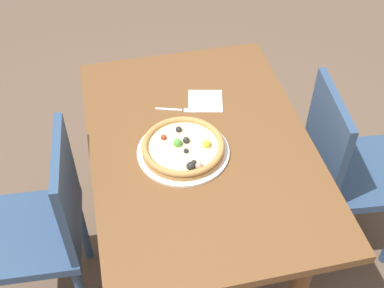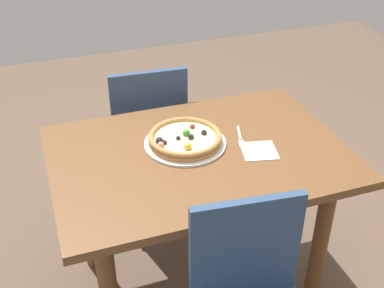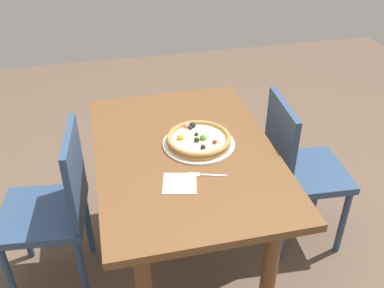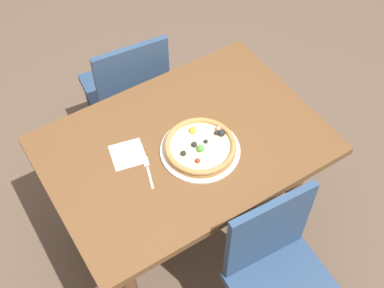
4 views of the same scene
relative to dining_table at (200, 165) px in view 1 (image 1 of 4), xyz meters
name	(u,v)px [view 1 (image 1 of 4)]	position (x,y,z in m)	size (l,w,h in m)	color
ground_plane	(199,252)	(0.00, 0.00, -0.62)	(6.00, 6.00, 0.00)	brown
dining_table	(200,165)	(0.00, 0.00, 0.00)	(1.20, 0.83, 0.75)	brown
chair_near	(44,225)	(0.06, -0.63, -0.13)	(0.43, 0.43, 0.89)	navy
chair_far	(345,168)	(0.03, 0.63, -0.13)	(0.44, 0.44, 0.89)	navy
plate	(183,152)	(0.03, -0.07, 0.13)	(0.34, 0.34, 0.01)	white
pizza	(183,147)	(0.04, -0.07, 0.15)	(0.31, 0.31, 0.05)	#B78447
fork	(179,110)	(-0.20, -0.04, 0.12)	(0.07, 0.16, 0.00)	silver
napkin	(205,101)	(-0.23, 0.07, 0.12)	(0.14, 0.14, 0.00)	white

